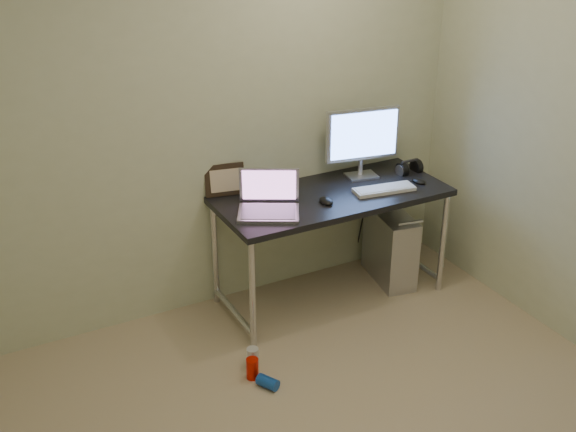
{
  "coord_description": "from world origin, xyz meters",
  "views": [
    {
      "loc": [
        -1.47,
        -2.13,
        2.58
      ],
      "look_at": [
        0.23,
        1.08,
        0.85
      ],
      "focal_mm": 45.0,
      "sensor_mm": 36.0,
      "label": 1
    }
  ],
  "objects": [
    {
      "name": "desk",
      "position": [
        0.73,
        1.43,
        0.67
      ],
      "size": [
        1.48,
        0.65,
        0.75
      ],
      "color": "black",
      "rests_on": "ground"
    },
    {
      "name": "keyboard",
      "position": [
        1.04,
        1.3,
        0.76
      ],
      "size": [
        0.41,
        0.18,
        0.02
      ],
      "primitive_type": "cube",
      "rotation": [
        0.0,
        0.0,
        -0.15
      ],
      "color": "silver",
      "rests_on": "desk"
    },
    {
      "name": "can_red",
      "position": [
        -0.11,
        0.87,
        0.06
      ],
      "size": [
        0.09,
        0.09,
        0.13
      ],
      "primitive_type": "cylinder",
      "rotation": [
        0.0,
        0.0,
        0.31
      ],
      "color": "red",
      "rests_on": "ground"
    },
    {
      "name": "cable_a",
      "position": [
        1.16,
        1.7,
        0.4
      ],
      "size": [
        0.01,
        0.16,
        0.69
      ],
      "primitive_type": "cylinder",
      "rotation": [
        0.21,
        0.0,
        0.0
      ],
      "color": "black",
      "rests_on": "ground"
    },
    {
      "name": "can_blue",
      "position": [
        -0.07,
        0.75,
        0.03
      ],
      "size": [
        0.12,
        0.14,
        0.07
      ],
      "primitive_type": "cylinder",
      "rotation": [
        1.57,
        0.0,
        0.5
      ],
      "color": "#164BB2",
      "rests_on": "ground"
    },
    {
      "name": "can_white",
      "position": [
        -0.07,
        0.96,
        0.06
      ],
      "size": [
        0.07,
        0.07,
        0.13
      ],
      "primitive_type": "cylinder",
      "rotation": [
        0.0,
        0.0,
        -0.0
      ],
      "color": "silver",
      "rests_on": "ground"
    },
    {
      "name": "wall_back",
      "position": [
        0.0,
        1.75,
        1.25
      ],
      "size": [
        3.5,
        0.02,
        2.5
      ],
      "primitive_type": "cube",
      "color": "beige",
      "rests_on": "ground"
    },
    {
      "name": "webcam",
      "position": [
        0.35,
        1.72,
        0.84
      ],
      "size": [
        0.05,
        0.04,
        0.13
      ],
      "rotation": [
        0.0,
        0.0,
        -0.31
      ],
      "color": "silver",
      "rests_on": "desk"
    },
    {
      "name": "mouse_right",
      "position": [
        1.32,
        1.31,
        0.77
      ],
      "size": [
        0.08,
        0.11,
        0.03
      ],
      "primitive_type": "ellipsoid",
      "rotation": [
        0.0,
        0.0,
        0.23
      ],
      "color": "black",
      "rests_on": "desk"
    },
    {
      "name": "laptop",
      "position": [
        0.26,
        1.38,
        0.81
      ],
      "size": [
        0.46,
        0.43,
        0.25
      ],
      "rotation": [
        0.0,
        0.0,
        -0.49
      ],
      "color": "silver",
      "rests_on": "desk"
    },
    {
      "name": "picture_frame",
      "position": [
        0.12,
        1.73,
        0.85
      ],
      "size": [
        0.26,
        0.12,
        0.2
      ],
      "primitive_type": "cube",
      "rotation": [
        -0.21,
        0.0,
        -0.2
      ],
      "color": "black",
      "rests_on": "desk"
    },
    {
      "name": "monitor",
      "position": [
        1.04,
        1.58,
        1.02
      ],
      "size": [
        0.5,
        0.18,
        0.47
      ],
      "rotation": [
        0.0,
        0.0,
        -0.17
      ],
      "color": "silver",
      "rests_on": "desk"
    },
    {
      "name": "headphones",
      "position": [
        1.37,
        1.49,
        0.78
      ],
      "size": [
        0.17,
        0.1,
        0.11
      ],
      "rotation": [
        0.0,
        0.0,
        0.04
      ],
      "color": "black",
      "rests_on": "desk"
    },
    {
      "name": "cable_b",
      "position": [
        1.25,
        1.68,
        0.38
      ],
      "size": [
        0.02,
        0.11,
        0.71
      ],
      "primitive_type": "cylinder",
      "rotation": [
        0.14,
        0.0,
        0.09
      ],
      "color": "black",
      "rests_on": "ground"
    },
    {
      "name": "tower_computer",
      "position": [
        1.21,
        1.43,
        0.25
      ],
      "size": [
        0.29,
        0.51,
        0.53
      ],
      "rotation": [
        0.0,
        0.0,
        -0.18
      ],
      "color": "#B2B2B7",
      "rests_on": "ground"
    },
    {
      "name": "mouse_left",
      "position": [
        0.62,
        1.32,
        0.77
      ],
      "size": [
        0.09,
        0.13,
        0.04
      ],
      "primitive_type": "ellipsoid",
      "rotation": [
        0.0,
        0.0,
        -0.13
      ],
      "color": "black",
      "rests_on": "desk"
    }
  ]
}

